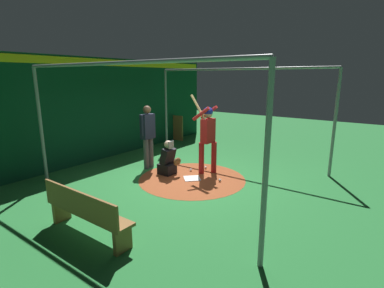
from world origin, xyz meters
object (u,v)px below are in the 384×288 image
umpire (148,133)px  baseball_1 (191,170)px  batter (208,133)px  catcher (168,161)px  bat_rack (176,129)px  home_plate (192,178)px  baseball_0 (206,167)px  bench (85,211)px  baseball_2 (220,180)px

umpire → baseball_1: (1.20, 0.46, -1.00)m
batter → catcher: (-0.81, -0.72, -0.76)m
batter → umpire: batter is taller
batter → umpire: size_ratio=1.18×
umpire → bat_rack: size_ratio=1.76×
home_plate → umpire: umpire is taller
catcher → baseball_0: catcher is taller
home_plate → batter: batter is taller
home_plate → catcher: catcher is taller
umpire → bat_rack: bearing=116.9°
catcher → bench: size_ratio=0.50×
home_plate → batter: bearing=85.0°
bat_rack → catcher: bearing=-54.1°
home_plate → umpire: bearing=179.4°
batter → baseball_2: (0.66, -0.41, -1.10)m
catcher → umpire: umpire is taller
bat_rack → umpire: bearing=-63.1°
catcher → baseball_2: (1.47, 0.31, -0.33)m
catcher → baseball_1: size_ratio=12.99×
batter → catcher: 1.33m
bat_rack → home_plate: bearing=-46.4°
home_plate → baseball_2: 0.76m
umpire → bat_rack: umpire is taller
bat_rack → baseball_2: (4.11, -3.33, -0.45)m
home_plate → baseball_2: bearing=18.2°
home_plate → bat_rack: (-3.39, 3.57, 0.48)m
batter → baseball_1: (-0.44, -0.17, -1.10)m
bat_rack → bench: (3.59, -6.91, -0.04)m
bat_rack → bench: bearing=-62.5°
catcher → bench: 3.40m
baseball_1 → baseball_0: bearing=63.5°
bench → catcher: bearing=106.3°
bench → baseball_2: 3.63m
umpire → bench: bearing=-61.9°
catcher → bat_rack: size_ratio=0.91×
catcher → baseball_1: bearing=56.2°
bat_rack → baseball_1: bat_rack is taller
home_plate → bat_rack: size_ratio=0.40×
batter → catcher: size_ratio=2.27×
baseball_1 → home_plate: bearing=-51.1°
batter → baseball_0: (-0.23, 0.27, -1.10)m
catcher → bench: (0.96, -3.27, 0.08)m
baseball_0 → baseball_1: same height
baseball_0 → baseball_2: 1.12m
baseball_0 → baseball_1: (-0.22, -0.44, 0.00)m
umpire → bench: (1.79, -3.35, -0.60)m
bench → baseball_2: bench is taller
catcher → bench: bearing=-73.7°
home_plate → bench: bench is taller
batter → baseball_2: batter is taller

